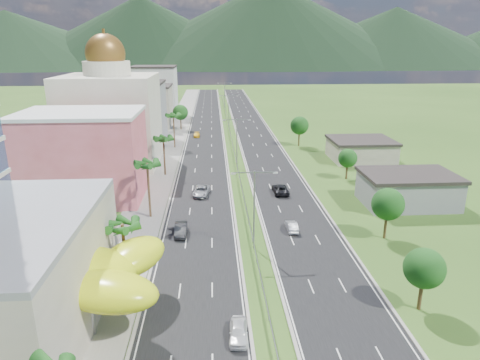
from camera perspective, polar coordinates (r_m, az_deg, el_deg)
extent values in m
plane|color=#2D5119|center=(50.33, 2.94, -14.21)|extent=(500.00, 500.00, 0.00)
cube|color=black|center=(135.05, -4.59, 6.34)|extent=(11.00, 260.00, 0.04)
cube|color=black|center=(135.63, 1.80, 6.44)|extent=(11.00, 260.00, 0.04)
cube|color=gray|center=(135.54, -8.63, 6.26)|extent=(7.00, 260.00, 0.12)
cube|color=gray|center=(117.42, -1.03, 4.96)|extent=(0.08, 216.00, 0.28)
cube|color=gray|center=(218.04, -2.31, 10.83)|extent=(0.10, 0.12, 0.70)
cylinder|color=gray|center=(56.73, 1.89, -4.12)|extent=(0.20, 0.20, 11.00)
cube|color=gray|center=(54.86, 0.45, 0.99)|extent=(2.88, 0.12, 0.12)
cube|color=gray|center=(55.13, 3.43, 1.04)|extent=(2.88, 0.12, 0.12)
cube|color=silver|center=(54.81, -0.89, 0.86)|extent=(0.60, 0.25, 0.18)
cube|color=silver|center=(55.33, 4.75, 0.96)|extent=(0.60, 0.25, 0.18)
cylinder|color=gray|center=(94.92, -0.42, 4.90)|extent=(0.20, 0.20, 11.00)
cube|color=gray|center=(93.81, -1.32, 8.04)|extent=(2.88, 0.12, 0.12)
cube|color=gray|center=(93.97, 0.45, 8.06)|extent=(2.88, 0.12, 0.12)
cube|color=silver|center=(93.78, -2.11, 7.97)|extent=(0.60, 0.25, 0.18)
cube|color=silver|center=(94.09, 1.24, 8.01)|extent=(0.60, 0.25, 0.18)
cylinder|color=gray|center=(139.10, -1.49, 9.02)|extent=(0.20, 0.20, 11.00)
cube|color=gray|center=(138.35, -2.12, 11.18)|extent=(2.88, 0.12, 0.12)
cube|color=gray|center=(138.45, -0.91, 11.20)|extent=(2.88, 0.12, 0.12)
cube|color=silver|center=(138.33, -2.66, 11.13)|extent=(0.60, 0.25, 0.18)
cube|color=silver|center=(138.53, -0.37, 11.16)|extent=(0.60, 0.25, 0.18)
cylinder|color=gray|center=(183.68, -2.06, 11.15)|extent=(0.20, 0.20, 11.00)
cube|color=gray|center=(183.11, -2.54, 12.79)|extent=(2.88, 0.12, 0.12)
cube|color=gray|center=(183.19, -1.61, 12.80)|extent=(2.88, 0.12, 0.12)
cube|color=silver|center=(183.10, -2.95, 12.75)|extent=(0.60, 0.25, 0.18)
cube|color=silver|center=(183.25, -1.20, 12.77)|extent=(0.60, 0.25, 0.18)
cylinder|color=gray|center=(50.89, -25.47, -13.09)|extent=(0.50, 0.50, 4.00)
cylinder|color=gray|center=(44.69, -19.12, -16.80)|extent=(0.50, 0.50, 4.00)
cylinder|color=gray|center=(43.64, -25.51, -18.58)|extent=(0.50, 0.50, 4.00)
cylinder|color=gray|center=(48.30, -15.23, -13.60)|extent=(0.50, 0.50, 4.00)
cube|color=#CC535A|center=(80.11, -20.09, 2.85)|extent=(20.00, 15.00, 15.00)
cube|color=beige|center=(101.38, -16.75, 7.58)|extent=(20.00, 20.00, 20.00)
cylinder|color=beige|center=(100.14, -17.35, 14.05)|extent=(10.00, 10.00, 3.00)
sphere|color=brown|center=(100.03, -17.51, 15.76)|extent=(8.40, 8.40, 8.40)
cube|color=gray|center=(125.69, -13.77, 8.74)|extent=(16.00, 15.00, 16.00)
cube|color=#A09684|center=(147.40, -12.30, 9.52)|extent=(16.00, 15.00, 13.00)
cube|color=silver|center=(169.71, -11.25, 11.47)|extent=(16.00, 15.00, 18.00)
cube|color=gray|center=(78.91, 21.45, -1.32)|extent=(15.00, 10.00, 5.00)
cube|color=#A09684|center=(106.40, 15.81, 3.81)|extent=(14.00, 12.00, 4.40)
cylinder|color=#47301C|center=(50.98, -15.10, -9.57)|extent=(0.36, 0.36, 7.50)
cylinder|color=#47301C|center=(68.85, -12.05, -1.39)|extent=(0.36, 0.36, 9.00)
cylinder|color=#47301C|center=(90.85, -10.06, 3.06)|extent=(0.36, 0.36, 8.00)
cylinder|color=#47301C|center=(115.02, -8.78, 6.41)|extent=(0.36, 0.36, 8.80)
cylinder|color=#47301C|center=(139.87, -7.90, 7.64)|extent=(0.40, 0.40, 4.90)
sphere|color=#1D531A|center=(139.36, -7.95, 8.92)|extent=(4.90, 4.90, 4.90)
cylinder|color=#47301C|center=(49.50, 22.98, -13.51)|extent=(0.40, 0.40, 4.20)
sphere|color=#1D531A|center=(48.22, 23.37, -10.75)|extent=(4.20, 4.20, 4.20)
cylinder|color=#47301C|center=(64.33, 18.86, -5.50)|extent=(0.40, 0.40, 4.55)
sphere|color=#1D531A|center=(63.28, 19.12, -3.06)|extent=(4.55, 4.55, 4.55)
cylinder|color=#47301C|center=(90.22, 14.05, 1.33)|extent=(0.40, 0.40, 3.85)
sphere|color=#1D531A|center=(89.57, 14.17, 2.84)|extent=(3.85, 3.85, 3.85)
cylinder|color=#47301C|center=(117.28, 7.87, 5.70)|extent=(0.40, 0.40, 4.90)
sphere|color=#1D531A|center=(116.67, 7.94, 7.21)|extent=(4.90, 4.90, 4.90)
imported|color=white|center=(42.70, -0.21, -19.53)|extent=(1.99, 4.35, 1.45)
imported|color=black|center=(63.12, -7.90, -6.54)|extent=(1.73, 4.87, 1.60)
imported|color=#95979C|center=(78.64, -5.18, -1.47)|extent=(3.36, 5.96, 1.57)
imported|color=yellow|center=(128.53, -5.78, 6.02)|extent=(1.79, 4.27, 1.23)
imported|color=#A5A7AD|center=(64.31, 6.93, -6.14)|extent=(1.48, 4.15, 1.36)
imported|color=black|center=(79.69, 5.41, -1.21)|extent=(2.70, 5.72, 1.58)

